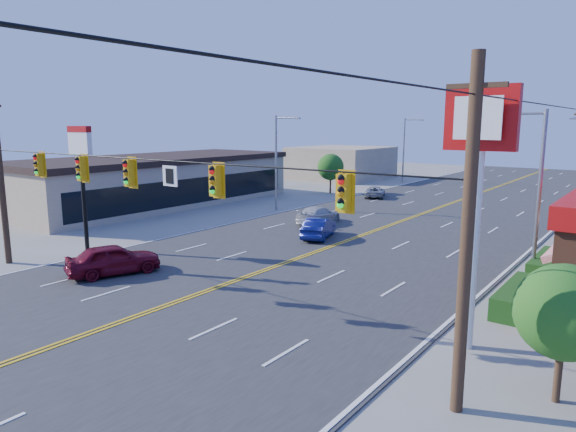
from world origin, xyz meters
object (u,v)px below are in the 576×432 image
Objects in this scene: pizza_hut_sign at (81,162)px; car_white at (318,216)px; car_magenta at (114,260)px; car_silver at (375,192)px; kfc_pylon at (478,165)px; car_blue at (319,229)px; signal_span at (148,189)px.

pizza_hut_sign is 1.59× the size of car_white.
car_silver is at bearing -65.73° from car_magenta.
car_magenta reaches higher than car_white.
kfc_pylon is 1.92× the size of car_magenta.
car_magenta is (-16.54, -2.00, -5.29)m from kfc_pylon.
car_magenta is at bearing -20.13° from pizza_hut_sign.
car_magenta is 1.10× the size of car_blue.
car_silver is at bearing -92.00° from car_blue.
signal_span is 3.55× the size of pizza_hut_sign.
signal_span is at bearing 79.54° from car_silver.
signal_span is 34.76m from car_silver.
car_magenta is 16.90m from car_white.
pizza_hut_sign is (-22.00, 0.00, -0.86)m from kfc_pylon.
signal_span reaches higher than car_silver.
kfc_pylon reaches higher than car_white.
kfc_pylon is at bearing 121.55° from car_blue.
signal_span is at bearing 101.68° from car_white.
signal_span reaches higher than car_blue.
car_blue is (-12.93, 10.81, -5.38)m from kfc_pylon.
signal_span is at bearing -20.19° from pizza_hut_sign.
car_white is (-2.72, 4.06, -0.04)m from car_blue.
car_white reaches higher than car_silver.
kfc_pylon is 1.24× the size of pizza_hut_sign.
car_magenta is at bearing 159.76° from signal_span.
kfc_pylon is (11.12, 4.00, 1.16)m from signal_span.
car_white is (6.35, 14.87, -4.56)m from pizza_hut_sign.
car_blue is at bearing 121.96° from car_white.
kfc_pylon is 17.48m from car_magenta.
pizza_hut_sign is 7.31m from car_magenta.
pizza_hut_sign is 30.24m from car_silver.
signal_span is at bearing -179.59° from car_magenta.
car_silver is (-5.61, 18.87, -0.11)m from car_blue.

